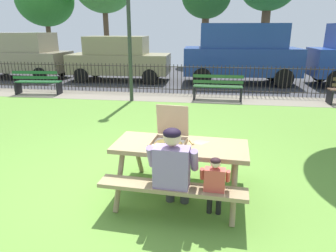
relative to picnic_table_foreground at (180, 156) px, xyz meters
name	(u,v)px	position (x,y,z in m)	size (l,w,h in m)	color
ground	(149,149)	(-0.79, 1.67, -0.61)	(28.00, 10.71, 0.02)	#608F37
cobblestone_walkway	(177,98)	(-0.79, 6.33, -0.60)	(28.00, 1.40, 0.01)	gray
street_asphalt	(188,77)	(-0.79, 10.96, -0.60)	(28.00, 7.86, 0.01)	#38383D
picnic_table_foreground	(180,156)	(0.00, 0.00, 0.00)	(1.88, 1.58, 0.79)	#9A845E
pizza_box_open	(170,137)	(-0.15, 0.02, 0.27)	(0.50, 0.54, 0.50)	tan
pizza_slice_on_table	(198,142)	(0.23, 0.11, 0.18)	(0.28, 0.22, 0.02)	#EFD673
adult_at_table	(173,168)	(-0.03, -0.50, 0.06)	(0.62, 0.61, 1.19)	#393939
child_at_table	(215,183)	(0.47, -0.56, -0.07)	(0.36, 0.35, 0.87)	black
iron_fence_streetside	(179,79)	(-0.79, 7.03, -0.06)	(18.76, 0.03, 1.05)	#2D2823
park_bench_left	(38,83)	(-5.79, 6.19, -0.18)	(1.63, 0.60, 0.85)	#205A2D
park_bench_center	(218,88)	(0.57, 6.19, -0.18)	(1.61, 0.50, 0.85)	#2C5A2D
lamp_post_walkway	(128,9)	(-2.22, 5.70, 2.22)	(0.28, 0.28, 4.69)	#2D382D
parked_car_far_left	(19,55)	(-8.62, 9.55, 0.50)	(4.68, 2.11, 2.08)	gray
parked_car_left	(119,58)	(-3.79, 9.54, 0.41)	(4.45, 2.02, 1.94)	#928960
parked_car_center	(241,52)	(1.52, 9.55, 0.71)	(4.79, 2.26, 2.46)	navy
far_tree_left	(45,0)	(-10.77, 16.34, 3.44)	(3.73, 3.73, 5.73)	brown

